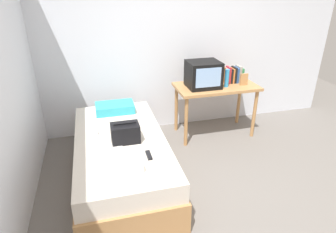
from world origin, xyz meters
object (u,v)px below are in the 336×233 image
object	(u,v)px
bed	(122,159)
magazine	(113,151)
picture_frame	(244,79)
desk	(216,92)
handbag	(125,133)
remote_silver	(96,131)
pillow	(115,108)
folded_towel	(127,165)
book_row	(233,75)
remote_dark	(149,155)
water_bottle	(227,78)
tv	(203,74)

from	to	relation	value
bed	magazine	bearing A→B (deg)	-110.64
picture_frame	bed	bearing A→B (deg)	-159.62
desk	picture_frame	size ratio (longest dim) A/B	6.86
handbag	remote_silver	distance (m)	0.43
pillow	folded_towel	distance (m)	1.32
book_row	magazine	bearing A→B (deg)	-149.05
handbag	remote_dark	bearing A→B (deg)	-62.91
picture_frame	handbag	bearing A→B (deg)	-156.52
magazine	remote_silver	distance (m)	0.48
bed	water_bottle	world-z (taller)	water_bottle
pillow	book_row	bearing A→B (deg)	4.17
magazine	water_bottle	bearing A→B (deg)	29.54
tv	handbag	distance (m)	1.51
remote_silver	folded_towel	bearing A→B (deg)	-72.48
desk	folded_towel	bearing A→B (deg)	-136.88
remote_silver	picture_frame	bearing A→B (deg)	13.17
pillow	folded_towel	xyz separation A→B (m)	(-0.01, -1.32, -0.02)
bed	remote_dark	xyz separation A→B (m)	(0.24, -0.45, 0.29)
magazine	folded_towel	size ratio (longest dim) A/B	1.04
remote_dark	water_bottle	bearing A→B (deg)	40.20
desk	water_bottle	world-z (taller)	water_bottle
tv	remote_silver	world-z (taller)	tv
handbag	remote_dark	xyz separation A→B (m)	(0.18, -0.35, -0.09)
bed	water_bottle	bearing A→B (deg)	23.54
handbag	magazine	distance (m)	0.25
bed	picture_frame	size ratio (longest dim) A/B	11.83
tv	handbag	xyz separation A→B (m)	(-1.20, -0.86, -0.30)
pillow	remote_silver	xyz separation A→B (m)	(-0.26, -0.53, -0.04)
water_bottle	remote_dark	distance (m)	1.79
folded_towel	tv	bearing A→B (deg)	47.43
pillow	remote_silver	size ratio (longest dim) A/B	3.43
water_bottle	magazine	xyz separation A→B (m)	(-1.67, -0.95, -0.34)
remote_dark	folded_towel	xyz separation A→B (m)	(-0.23, -0.15, 0.03)
pillow	remote_silver	distance (m)	0.59
tv	magazine	bearing A→B (deg)	-142.75
bed	water_bottle	distance (m)	1.83
handbag	folded_towel	xyz separation A→B (m)	(-0.05, -0.50, -0.06)
desk	magazine	size ratio (longest dim) A/B	4.00
picture_frame	desk	bearing A→B (deg)	166.10
desk	folded_towel	distance (m)	2.01
folded_towel	handbag	bearing A→B (deg)	84.21
bed	remote_dark	bearing A→B (deg)	-62.19
book_row	remote_silver	size ratio (longest dim) A/B	1.93
desk	remote_silver	distance (m)	1.81
pillow	remote_silver	bearing A→B (deg)	-116.67
pillow	handbag	world-z (taller)	handbag
pillow	handbag	size ratio (longest dim) A/B	1.65
tv	remote_dark	bearing A→B (deg)	-130.04
remote_silver	pillow	bearing A→B (deg)	63.33
tv	folded_towel	world-z (taller)	tv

